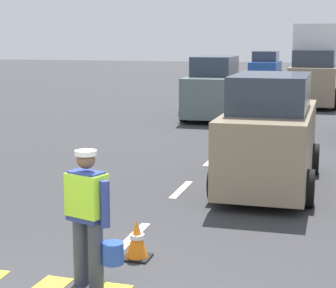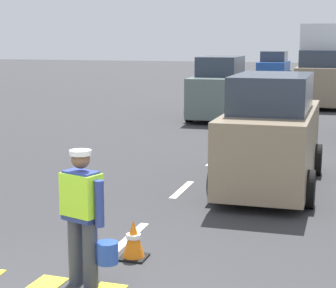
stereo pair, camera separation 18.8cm
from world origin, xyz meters
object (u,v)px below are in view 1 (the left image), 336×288
at_px(traffic_cone_near, 137,240).
at_px(car_oncoming_third, 265,67).
at_px(delivery_truck, 314,69).
at_px(car_oncoming_second, 214,90).
at_px(road_worker, 89,212).
at_px(car_outgoing_ahead, 270,135).

height_order(traffic_cone_near, car_oncoming_third, car_oncoming_third).
xyz_separation_m(traffic_cone_near, delivery_truck, (1.53, 20.06, 1.34)).
bearing_deg(car_oncoming_third, car_oncoming_second, -88.94).
distance_m(traffic_cone_near, car_oncoming_second, 14.75).
relative_size(road_worker, car_outgoing_ahead, 0.38).
relative_size(traffic_cone_near, delivery_truck, 0.12).
height_order(car_oncoming_second, car_outgoing_ahead, car_oncoming_second).
height_order(road_worker, car_oncoming_second, car_oncoming_second).
xyz_separation_m(road_worker, car_oncoming_second, (-1.59, 15.65, 0.13)).
xyz_separation_m(delivery_truck, car_oncoming_third, (-3.74, 14.55, -0.66)).
xyz_separation_m(road_worker, traffic_cone_near, (0.25, 1.04, -0.66)).
relative_size(traffic_cone_near, car_oncoming_third, 0.13).
relative_size(car_oncoming_second, car_outgoing_ahead, 0.96).
distance_m(road_worker, delivery_truck, 21.18).
bearing_deg(traffic_cone_near, car_outgoing_ahead, 74.28).
bearing_deg(road_worker, delivery_truck, 85.18).
height_order(road_worker, traffic_cone_near, road_worker).
distance_m(delivery_truck, car_oncoming_third, 15.04).
height_order(traffic_cone_near, delivery_truck, delivery_truck).
distance_m(road_worker, car_oncoming_second, 15.73).
bearing_deg(road_worker, car_outgoing_ahead, 74.72).
relative_size(traffic_cone_near, car_outgoing_ahead, 0.12).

